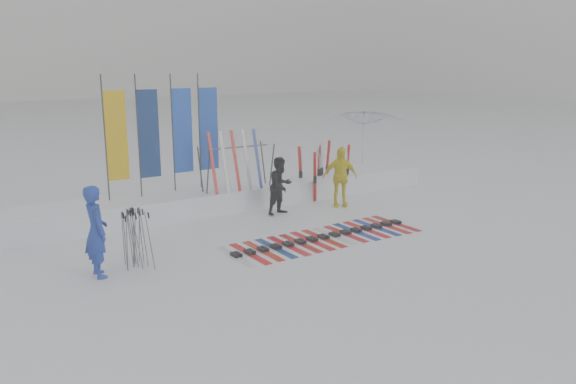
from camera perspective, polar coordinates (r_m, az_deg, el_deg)
ground at (r=12.53m, az=3.27°, el=-5.94°), size 120.00×120.00×0.00m
snow_bank at (r=16.23m, az=-6.42°, el=-0.53°), size 14.00×1.60×0.60m
person_blue at (r=11.38m, az=-18.91°, el=-3.81°), size 0.45×0.67×1.81m
person_black at (r=15.32m, az=-0.75°, el=0.63°), size 0.88×0.75×1.58m
person_yellow at (r=16.24m, az=5.30°, el=1.54°), size 1.09×0.82×1.72m
tent_canopy at (r=20.01m, az=7.83°, el=4.84°), size 3.53×3.56×2.57m
ski_row at (r=13.35m, az=3.71°, el=-4.59°), size 4.84×1.69×0.07m
pole_cluster at (r=11.80m, az=-15.31°, el=-4.53°), size 0.49×0.73×1.25m
feather_flags at (r=15.47m, az=-12.45°, el=5.91°), size 3.23×0.23×3.20m
ski_rack at (r=15.75m, az=-5.23°, el=3.12°), size 2.04×0.80×1.23m
upright_skis at (r=17.61m, az=3.83°, el=2.21°), size 1.68×0.89×1.68m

